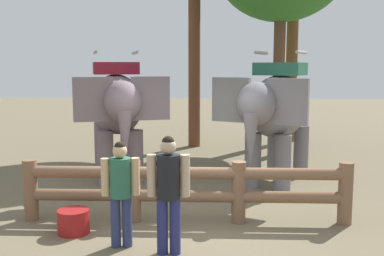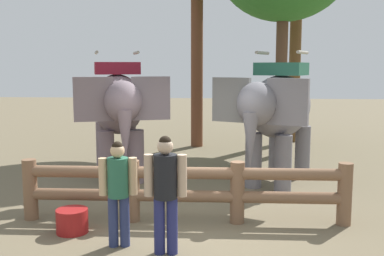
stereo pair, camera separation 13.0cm
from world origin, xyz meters
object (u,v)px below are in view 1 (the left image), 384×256
log_fence (186,187)px  feed_bucket (74,221)px  elephant_center (277,110)px  tourist_woman_in_black (121,187)px  elephant_near_left (117,107)px  tourist_man_in_blue (168,186)px

log_fence → feed_bucket: bearing=-159.7°
elephant_center → tourist_woman_in_black: size_ratio=2.24×
elephant_center → feed_bucket: bearing=-136.1°
elephant_near_left → tourist_man_in_blue: 4.72m
feed_bucket → elephant_near_left: bearing=91.8°
log_fence → elephant_near_left: bearing=121.6°
log_fence → elephant_center: 3.46m
log_fence → feed_bucket: log_fence is taller
elephant_center → tourist_woman_in_black: elephant_center is taller
tourist_man_in_blue → elephant_center: bearing=64.6°
log_fence → tourist_man_in_blue: tourist_man_in_blue is taller
feed_bucket → tourist_man_in_blue: bearing=-23.5°
log_fence → tourist_man_in_blue: size_ratio=3.30×
elephant_near_left → elephant_center: 3.66m
log_fence → feed_bucket: (-1.73, -0.64, -0.41)m
tourist_woman_in_black → tourist_man_in_blue: tourist_man_in_blue is taller
elephant_center → tourist_man_in_blue: elephant_center is taller
elephant_center → feed_bucket: (-3.54, -3.40, -1.47)m
feed_bucket → elephant_center: bearing=43.9°
elephant_near_left → tourist_woman_in_black: 4.32m
elephant_near_left → feed_bucket: (0.11, -3.65, -1.48)m
tourist_woman_in_black → elephant_center: bearing=55.6°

